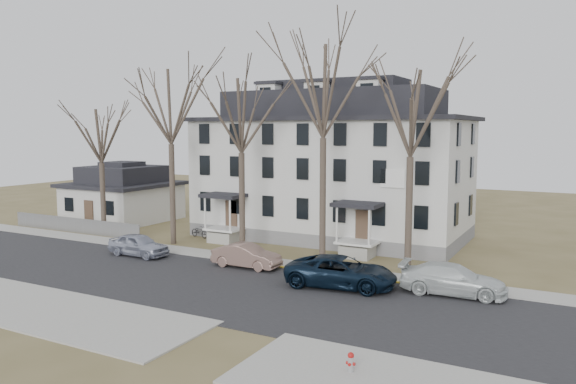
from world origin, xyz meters
The scene contains 19 objects.
ground centered at (0.00, 0.00, 0.00)m, with size 120.00×120.00×0.00m, color brown.
main_road centered at (0.00, 2.00, 0.00)m, with size 120.00×10.00×0.04m, color #27272A.
far_sidewalk centered at (0.00, 8.00, 0.00)m, with size 120.00×2.00×0.08m, color #A09F97.
near_sidewalk_left centered at (-8.00, -5.00, 0.00)m, with size 20.00×5.00×0.08m, color #A09F97.
yellow_curb centered at (5.00, 7.10, 0.00)m, with size 14.00×0.25×0.06m, color gold.
boarding_house centered at (-2.00, 17.95, 5.38)m, with size 20.80×12.36×12.05m.
small_house centered at (-22.00, 16.00, 2.25)m, with size 8.70×8.70×5.00m.
fence centered at (-21.00, 9.50, 0.00)m, with size 14.00×0.06×1.20m, color gray.
tree_far_left centered at (-11.00, 9.80, 10.34)m, with size 8.40×8.40×13.72m.
tree_mid_left centered at (-5.00, 9.80, 9.60)m, with size 7.80×7.80×12.74m.
tree_center centered at (1.00, 9.80, 11.08)m, with size 9.00×9.00×14.70m.
tree_mid_right centered at (6.50, 9.80, 9.60)m, with size 7.80×7.80×12.74m.
tree_bungalow centered at (-18.00, 9.80, 8.12)m, with size 6.60×6.60×10.78m.
car_silver centered at (-10.31, 5.45, 0.74)m, with size 1.74×4.32×1.47m, color #A7ADC1.
car_tan centered at (-2.37, 6.18, 0.71)m, with size 1.49×4.28×1.41m, color #816358.
car_navy centered at (4.32, 4.95, 0.81)m, with size 2.70×5.85×1.63m, color black.
car_white centered at (9.82, 6.39, 0.76)m, with size 2.14×5.27×1.53m, color silver.
bicycle_left centered at (-10.59, 12.39, 0.49)m, with size 0.64×1.85×0.97m, color black.
fire_hydrant centered at (8.73, -4.67, 0.39)m, with size 0.32×0.30×0.77m.
Camera 1 is at (15.53, -21.88, 8.33)m, focal length 35.00 mm.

